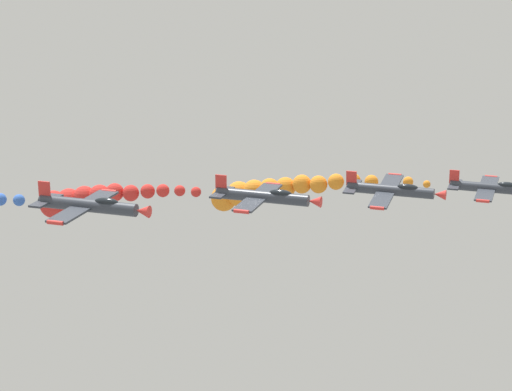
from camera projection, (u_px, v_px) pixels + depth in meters
airplane_lead at (492, 188)px, 104.59m from camera, size 9.57×10.35×2.34m
smoke_trail_lead at (269, 191)px, 115.76m from camera, size 5.06×28.28×7.22m
airplane_left_inner at (392, 190)px, 95.98m from camera, size 9.53×10.35×2.65m
airplane_right_inner at (264, 196)px, 86.79m from camera, size 9.57×10.35×2.33m
smoke_trail_right_inner at (87, 199)px, 92.74m from camera, size 2.89×17.26×4.40m
airplane_left_outer at (90, 205)px, 78.15m from camera, size 9.57×10.35×2.33m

